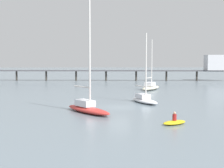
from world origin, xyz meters
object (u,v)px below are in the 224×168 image
sailboat_cream (151,86)px  sailboat_red (87,106)px  sailboat_white (144,98)px  dinghy_yellow (174,122)px  pier (170,66)px

sailboat_cream → sailboat_red: (-11.17, -26.60, 0.09)m
sailboat_white → sailboat_red: sailboat_red is taller
sailboat_red → dinghy_yellow: sailboat_red is taller
pier → dinghy_yellow: size_ratio=24.77×
dinghy_yellow → sailboat_red: bearing=138.1°
sailboat_cream → sailboat_white: bearing=-101.8°
pier → sailboat_white: sailboat_white is taller
sailboat_cream → sailboat_white: size_ratio=1.03×
pier → sailboat_white: (-13.36, -45.41, -3.33)m
pier → dinghy_yellow: bearing=-102.0°
sailboat_white → sailboat_red: size_ratio=0.75×
pier → sailboat_cream: size_ratio=7.09×
sailboat_red → pier: bearing=68.9°
sailboat_white → dinghy_yellow: size_ratio=3.38×
sailboat_white → sailboat_red: bearing=-132.5°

